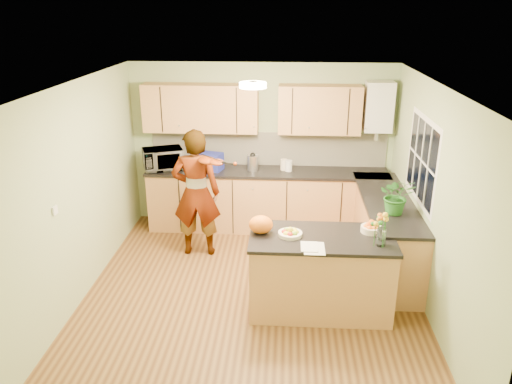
{
  "coord_description": "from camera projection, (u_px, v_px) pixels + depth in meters",
  "views": [
    {
      "loc": [
        0.39,
        -5.19,
        3.29
      ],
      "look_at": [
        0.02,
        0.5,
        1.14
      ],
      "focal_mm": 35.0,
      "sensor_mm": 36.0,
      "label": 1
    }
  ],
  "objects": [
    {
      "name": "floor",
      "position": [
        252.0,
        294.0,
        6.03
      ],
      "size": [
        4.5,
        4.5,
        0.0
      ],
      "primitive_type": "plane",
      "color": "#513117",
      "rests_on": "ground"
    },
    {
      "name": "ceiling",
      "position": [
        251.0,
        86.0,
        5.15
      ],
      "size": [
        4.0,
        4.5,
        0.02
      ],
      "primitive_type": "cube",
      "color": "silver",
      "rests_on": "wall_back"
    },
    {
      "name": "wall_back",
      "position": [
        262.0,
        145.0,
        7.69
      ],
      "size": [
        4.0,
        0.02,
        2.5
      ],
      "primitive_type": "cube",
      "color": "#9BAF7D",
      "rests_on": "floor"
    },
    {
      "name": "wall_front",
      "position": [
        228.0,
        315.0,
        3.49
      ],
      "size": [
        4.0,
        0.02,
        2.5
      ],
      "primitive_type": "cube",
      "color": "#9BAF7D",
      "rests_on": "floor"
    },
    {
      "name": "wall_left",
      "position": [
        77.0,
        194.0,
        5.71
      ],
      "size": [
        0.02,
        4.5,
        2.5
      ],
      "primitive_type": "cube",
      "color": "#9BAF7D",
      "rests_on": "floor"
    },
    {
      "name": "wall_right",
      "position": [
        433.0,
        202.0,
        5.47
      ],
      "size": [
        0.02,
        4.5,
        2.5
      ],
      "primitive_type": "cube",
      "color": "#9BAF7D",
      "rests_on": "floor"
    },
    {
      "name": "back_counter",
      "position": [
        267.0,
        199.0,
        7.68
      ],
      "size": [
        3.64,
        0.62,
        0.94
      ],
      "color": "#AA7144",
      "rests_on": "floor"
    },
    {
      "name": "right_counter",
      "position": [
        385.0,
        233.0,
        6.56
      ],
      "size": [
        0.62,
        2.24,
        0.94
      ],
      "color": "#AA7144",
      "rests_on": "floor"
    },
    {
      "name": "splashback",
      "position": [
        268.0,
        149.0,
        7.69
      ],
      "size": [
        3.6,
        0.02,
        0.52
      ],
      "primitive_type": "cube",
      "color": "beige",
      "rests_on": "back_counter"
    },
    {
      "name": "upper_cabinets",
      "position": [
        249.0,
        109.0,
        7.33
      ],
      "size": [
        3.2,
        0.34,
        0.7
      ],
      "color": "#AA7144",
      "rests_on": "wall_back"
    },
    {
      "name": "boiler",
      "position": [
        379.0,
        107.0,
        7.21
      ],
      "size": [
        0.4,
        0.3,
        0.86
      ],
      "color": "white",
      "rests_on": "wall_back"
    },
    {
      "name": "window_right",
      "position": [
        422.0,
        160.0,
        5.93
      ],
      "size": [
        0.01,
        1.3,
        1.05
      ],
      "color": "white",
      "rests_on": "wall_right"
    },
    {
      "name": "light_switch",
      "position": [
        55.0,
        210.0,
        5.13
      ],
      "size": [
        0.02,
        0.09,
        0.09
      ],
      "primitive_type": "cube",
      "color": "white",
      "rests_on": "wall_left"
    },
    {
      "name": "ceiling_lamp",
      "position": [
        253.0,
        85.0,
        5.44
      ],
      "size": [
        0.3,
        0.3,
        0.07
      ],
      "color": "#FFEABF",
      "rests_on": "ceiling"
    },
    {
      "name": "peninsula_island",
      "position": [
        320.0,
        273.0,
        5.61
      ],
      "size": [
        1.59,
        0.81,
        0.91
      ],
      "color": "#AA7144",
      "rests_on": "floor"
    },
    {
      "name": "fruit_dish",
      "position": [
        290.0,
        232.0,
        5.46
      ],
      "size": [
        0.26,
        0.26,
        0.09
      ],
      "color": "beige",
      "rests_on": "peninsula_island"
    },
    {
      "name": "orange_bowl",
      "position": [
        371.0,
        227.0,
        5.53
      ],
      "size": [
        0.23,
        0.23,
        0.14
      ],
      "color": "beige",
      "rests_on": "peninsula_island"
    },
    {
      "name": "flower_vase",
      "position": [
        383.0,
        221.0,
        5.14
      ],
      "size": [
        0.23,
        0.23,
        0.42
      ],
      "rotation": [
        0.0,
        0.0,
        -0.24
      ],
      "color": "silver",
      "rests_on": "peninsula_island"
    },
    {
      "name": "orange_bag",
      "position": [
        261.0,
        224.0,
        5.5
      ],
      "size": [
        0.33,
        0.3,
        0.2
      ],
      "primitive_type": "ellipsoid",
      "rotation": [
        0.0,
        0.0,
        -0.35
      ],
      "color": "orange",
      "rests_on": "peninsula_island"
    },
    {
      "name": "papers",
      "position": [
        314.0,
        248.0,
        5.17
      ],
      "size": [
        0.22,
        0.3,
        0.01
      ],
      "primitive_type": "cube",
      "color": "silver",
      "rests_on": "peninsula_island"
    },
    {
      "name": "violinist",
      "position": [
        196.0,
        193.0,
        6.75
      ],
      "size": [
        0.67,
        0.46,
        1.78
      ],
      "primitive_type": "imported",
      "rotation": [
        0.0,
        0.0,
        3.19
      ],
      "color": "tan",
      "rests_on": "floor"
    },
    {
      "name": "violin",
      "position": [
        207.0,
        160.0,
        6.35
      ],
      "size": [
        0.69,
        0.6,
        0.17
      ],
      "primitive_type": null,
      "rotation": [
        0.17,
        0.0,
        -0.61
      ],
      "color": "#4F1604",
      "rests_on": "violinist"
    },
    {
      "name": "microwave",
      "position": [
        163.0,
        159.0,
        7.52
      ],
      "size": [
        0.68,
        0.58,
        0.32
      ],
      "primitive_type": "imported",
      "rotation": [
        0.0,
        0.0,
        0.38
      ],
      "color": "white",
      "rests_on": "back_counter"
    },
    {
      "name": "blue_box",
      "position": [
        211.0,
        162.0,
        7.5
      ],
      "size": [
        0.38,
        0.32,
        0.26
      ],
      "primitive_type": "cube",
      "rotation": [
        0.0,
        0.0,
        -0.29
      ],
      "color": "navy",
      "rests_on": "back_counter"
    },
    {
      "name": "kettle",
      "position": [
        253.0,
        162.0,
        7.49
      ],
      "size": [
        0.17,
        0.17,
        0.31
      ],
      "rotation": [
        0.0,
        0.0,
        -0.42
      ],
      "color": "silver",
      "rests_on": "back_counter"
    },
    {
      "name": "jar_cream",
      "position": [
        284.0,
        165.0,
        7.52
      ],
      "size": [
        0.14,
        0.14,
        0.16
      ],
      "primitive_type": "cylinder",
      "rotation": [
        0.0,
        0.0,
        0.36
      ],
      "color": "beige",
      "rests_on": "back_counter"
    },
    {
      "name": "jar_white",
      "position": [
        289.0,
        166.0,
        7.46
      ],
      "size": [
        0.11,
        0.11,
        0.17
      ],
      "primitive_type": "cylinder",
      "rotation": [
        0.0,
        0.0,
        -0.05
      ],
      "color": "white",
      "rests_on": "back_counter"
    },
    {
      "name": "potted_plant",
      "position": [
        397.0,
        196.0,
        5.89
      ],
      "size": [
        0.43,
        0.38,
        0.46
      ],
      "primitive_type": "imported",
      "rotation": [
        0.0,
        0.0,
        -0.06
      ],
      "color": "#276822",
      "rests_on": "right_counter"
    }
  ]
}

